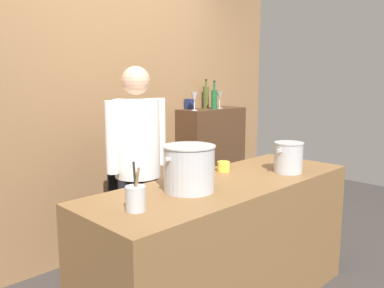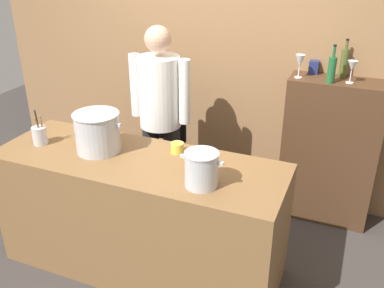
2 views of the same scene
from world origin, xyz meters
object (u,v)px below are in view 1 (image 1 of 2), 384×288
Objects in this scene: stockpot_large at (189,168)px; wine_bottle_green at (214,99)px; chef at (137,160)px; wine_bottle_olive at (206,97)px; stockpot_small at (288,157)px; wine_glass_tall at (194,97)px; butter_jar at (224,166)px; spice_tin_navy at (189,104)px; utensil_crock at (136,198)px; wine_glass_short at (220,96)px.

wine_bottle_green is at bearing 37.31° from stockpot_large.
chef is 1.51m from wine_bottle_olive.
wine_glass_tall is at bearing 75.87° from stockpot_small.
butter_jar is 1.37m from spice_tin_navy.
spice_tin_navy is (0.09, 0.16, -0.08)m from wine_glass_tall.
stockpot_small is at bearing -114.67° from wine_bottle_green.
utensil_crock is 1.01m from butter_jar.
wine_bottle_olive is (1.93, 1.33, 0.40)m from utensil_crock.
wine_glass_short is (0.39, 0.01, -0.00)m from wine_glass_tall.
stockpot_small is 0.94× the size of wine_bottle_green.
stockpot_large is 4.17× the size of butter_jar.
chef is at bearing 52.50° from utensil_crock.
stockpot_small is 1.41m from wine_bottle_green.
stockpot_large is 0.85m from stockpot_small.
chef is 9.63× the size of wine_glass_short.
stockpot_large is 1.81m from spice_tin_navy.
wine_bottle_olive is 0.24m from spice_tin_navy.
stockpot_large is at bearing -144.05° from wine_glass_short.
wine_bottle_olive is at bearing -5.30° from spice_tin_navy.
wine_glass_tall is at bearing 36.24° from utensil_crock.
spice_tin_navy is (0.42, 1.44, 0.29)m from stockpot_small.
wine_bottle_green reaches higher than stockpot_small.
stockpot_small is at bearing -11.29° from stockpot_large.
spice_tin_navy is (-0.23, 0.02, -0.07)m from wine_bottle_olive.
stockpot_small is 1.53m from spice_tin_navy.
stockpot_large is 1.31× the size of wine_bottle_green.
wine_bottle_olive is 2.90× the size of spice_tin_navy.
wine_bottle_olive is at bearing -157.09° from chef.
stockpot_small reaches higher than butter_jar.
stockpot_small is at bearing -4.34° from utensil_crock.
wine_glass_short is at bearing -63.52° from wine_bottle_olive.
chef is 1.53m from wine_glass_short.
butter_jar is (0.98, 0.25, -0.03)m from utensil_crock.
wine_glass_tall reaches higher than spice_tin_navy.
stockpot_small is 1.49× the size of wine_glass_tall.
butter_jar is (0.52, 0.18, -0.10)m from stockpot_large.
utensil_crock is 2.48× the size of spice_tin_navy.
wine_bottle_olive reaches higher than butter_jar.
wine_bottle_olive is (0.64, 1.42, 0.36)m from stockpot_small.
wine_glass_tall is 0.39m from wine_glass_short.
wine_bottle_olive reaches higher than wine_glass_tall.
butter_jar is 1.33m from wine_bottle_green.
spice_tin_navy is at bearing 60.53° from wine_glass_tall.
utensil_crock is at bearing -145.56° from wine_bottle_olive.
butter_jar is at bearing 14.14° from utensil_crock.
spice_tin_navy is at bearing 38.29° from utensil_crock.
wine_bottle_olive is at bearing 48.46° from butter_jar.
utensil_crock is 2.85× the size of butter_jar.
utensil_crock is 2.22m from wine_bottle_green.
spice_tin_navy reaches higher than stockpot_large.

